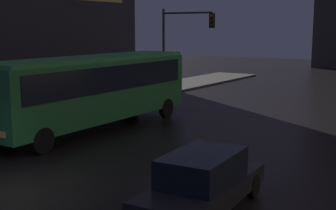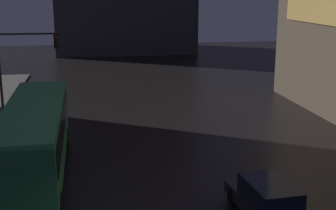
{
  "view_description": "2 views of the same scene",
  "coord_description": "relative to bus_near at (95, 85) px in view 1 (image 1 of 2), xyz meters",
  "views": [
    {
      "loc": [
        10.73,
        -8.09,
        4.64
      ],
      "look_at": [
        -0.22,
        8.43,
        1.34
      ],
      "focal_mm": 50.0,
      "sensor_mm": 36.0,
      "label": 1
    },
    {
      "loc": [
        -1.02,
        -12.94,
        8.3
      ],
      "look_at": [
        2.6,
        8.85,
        2.8
      ],
      "focal_mm": 50.0,
      "sensor_mm": 36.0,
      "label": 2
    }
  ],
  "objects": [
    {
      "name": "ground_plane",
      "position": [
        3.6,
        -7.54,
        -2.06
      ],
      "size": [
        120.0,
        120.0,
        0.0
      ],
      "primitive_type": "plane",
      "color": "black"
    },
    {
      "name": "sidewalk_left",
      "position": [
        -5.4,
        2.46,
        -1.99
      ],
      "size": [
        4.0,
        48.0,
        0.15
      ],
      "color": "#56514C",
      "rests_on": "ground"
    },
    {
      "name": "bus_near",
      "position": [
        0.0,
        0.0,
        0.0
      ],
      "size": [
        2.64,
        11.29,
        3.35
      ],
      "rotation": [
        0.0,
        0.0,
        3.15
      ],
      "color": "#236B38",
      "rests_on": "ground"
    },
    {
      "name": "car_taxi",
      "position": [
        8.78,
        -5.67,
        -1.29
      ],
      "size": [
        2.1,
        4.63,
        1.52
      ],
      "rotation": [
        0.0,
        0.0,
        3.21
      ],
      "color": "black",
      "rests_on": "ground"
    },
    {
      "name": "pedestrian_near",
      "position": [
        -3.98,
        0.04,
        -0.85
      ],
      "size": [
        0.43,
        0.43,
        1.78
      ],
      "rotation": [
        0.0,
        0.0,
        3.24
      ],
      "color": "black",
      "rests_on": "sidewalk_left"
    },
    {
      "name": "pedestrian_mid",
      "position": [
        -6.1,
        4.32,
        -0.84
      ],
      "size": [
        0.42,
        0.42,
        1.85
      ],
      "rotation": [
        0.0,
        0.0,
        1.3
      ],
      "color": "black",
      "rests_on": "sidewalk_left"
    },
    {
      "name": "traffic_light_main",
      "position": [
        -1.8,
        10.25,
        1.95
      ],
      "size": [
        3.84,
        0.35,
        5.84
      ],
      "color": "#2D2D2D",
      "rests_on": "ground"
    }
  ]
}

